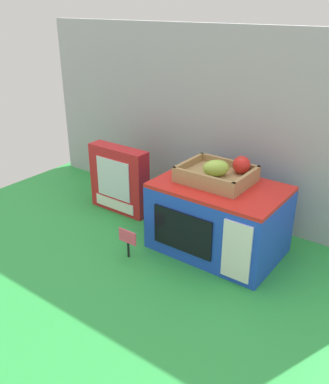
{
  "coord_description": "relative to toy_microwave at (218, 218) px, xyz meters",
  "views": [
    {
      "loc": [
        0.77,
        -1.08,
        0.77
      ],
      "look_at": [
        -0.04,
        0.02,
        0.14
      ],
      "focal_mm": 39.14,
      "sensor_mm": 36.0,
      "label": 1
    }
  ],
  "objects": [
    {
      "name": "cookie_set_box",
      "position": [
        -0.46,
        0.02,
        0.01
      ],
      "size": [
        0.26,
        0.07,
        0.26
      ],
      "color": "red",
      "rests_on": "ground"
    },
    {
      "name": "toy_microwave",
      "position": [
        0.0,
        0.0,
        0.0
      ],
      "size": [
        0.41,
        0.28,
        0.24
      ],
      "color": "blue",
      "rests_on": "ground"
    },
    {
      "name": "display_back_panel",
      "position": [
        -0.19,
        0.25,
        0.23
      ],
      "size": [
        1.61,
        0.03,
        0.7
      ],
      "primitive_type": "cube",
      "color": "#A0A3A8",
      "rests_on": "ground"
    },
    {
      "name": "food_groups_crate",
      "position": [
        -0.02,
        0.03,
        0.14
      ],
      "size": [
        0.23,
        0.18,
        0.08
      ],
      "color": "#A37F51",
      "rests_on": "toy_microwave"
    },
    {
      "name": "ground_plane",
      "position": [
        -0.19,
        -0.01,
        -0.12
      ],
      "size": [
        1.7,
        1.7,
        0.0
      ],
      "primitive_type": "plane",
      "color": "green",
      "rests_on": "ground"
    },
    {
      "name": "price_sign",
      "position": [
        -0.21,
        -0.22,
        -0.05
      ],
      "size": [
        0.07,
        0.01,
        0.1
      ],
      "color": "black",
      "rests_on": "ground"
    }
  ]
}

